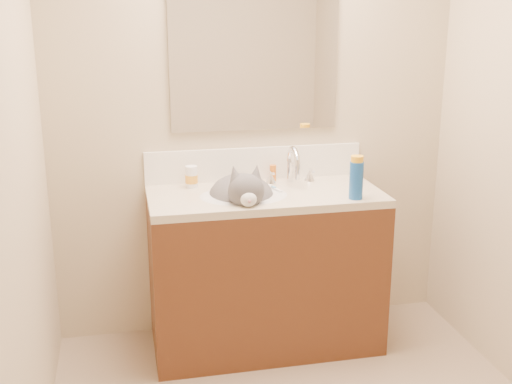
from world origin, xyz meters
name	(u,v)px	position (x,y,z in m)	size (l,w,h in m)	color
room_shell	(329,95)	(0.00, 0.00, 1.49)	(2.24, 2.54, 2.52)	#C0AF8F
vanity_cabinet	(265,273)	(0.00, 0.97, 0.41)	(1.20, 0.55, 0.82)	#512A15
counter_slab	(265,196)	(0.00, 0.97, 0.84)	(1.20, 0.55, 0.04)	beige
basin	(244,209)	(-0.12, 0.94, 0.79)	(0.45, 0.36, 0.14)	silver
faucet	(292,168)	(0.18, 1.11, 0.95)	(0.28, 0.20, 0.21)	silver
cat	(243,197)	(-0.12, 0.96, 0.85)	(0.39, 0.48, 0.35)	#4D4B4D
backsplash	(255,164)	(0.00, 1.24, 0.95)	(1.20, 0.02, 0.18)	white
mirror	(255,54)	(0.00, 1.24, 1.54)	(0.90, 0.02, 0.80)	white
pill_bottle	(191,177)	(-0.36, 1.15, 0.92)	(0.06, 0.06, 0.12)	white
pill_label	(192,179)	(-0.36, 1.15, 0.91)	(0.07, 0.07, 0.04)	gold
silver_jar	(243,179)	(-0.08, 1.17, 0.89)	(0.05, 0.05, 0.05)	#B7B7BC
amber_bottle	(273,173)	(0.09, 1.19, 0.90)	(0.04, 0.04, 0.09)	orange
toothbrush	(274,188)	(0.06, 1.02, 0.87)	(0.02, 0.15, 0.01)	white
toothbrush_head	(274,188)	(0.06, 1.02, 0.87)	(0.02, 0.03, 0.02)	#69B1E0
spray_can	(356,180)	(0.41, 0.77, 0.95)	(0.07, 0.07, 0.19)	#1750A5
spray_cap	(357,160)	(0.41, 0.77, 1.06)	(0.06, 0.06, 0.04)	yellow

